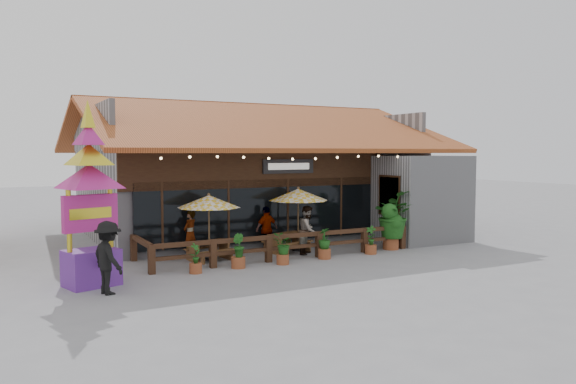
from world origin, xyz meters
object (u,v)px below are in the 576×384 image
picnic_table_left (209,247)px  pedestrian (108,258)px  umbrella_right (298,195)px  umbrella_left (209,202)px  picnic_table_right (287,239)px  thai_sign_tower (89,181)px  tropical_plant (391,216)px

picnic_table_left → pedestrian: pedestrian is taller
umbrella_right → pedestrian: 8.42m
umbrella_left → picnic_table_right: 3.52m
umbrella_left → pedestrian: 5.15m
umbrella_right → thai_sign_tower: thai_sign_tower is taller
tropical_plant → pedestrian: size_ratio=1.17×
umbrella_right → picnic_table_right: umbrella_right is taller
umbrella_right → pedestrian: umbrella_right is taller
umbrella_right → umbrella_left: bearing=-175.9°
tropical_plant → umbrella_right: bearing=156.7°
umbrella_right → tropical_plant: bearing=-23.3°
umbrella_right → tropical_plant: (3.31, -1.43, -0.83)m
tropical_plant → umbrella_left: bearing=170.5°
picnic_table_right → picnic_table_left: bearing=-177.8°
picnic_table_right → thai_sign_tower: 8.04m
picnic_table_right → pedestrian: (-7.11, -3.29, 0.49)m
picnic_table_left → thai_sign_tower: (-4.22, -1.99, 2.49)m
umbrella_left → picnic_table_right: size_ratio=1.50×
picnic_table_right → thai_sign_tower: thai_sign_tower is taller
picnic_table_right → thai_sign_tower: (-7.35, -2.12, 2.46)m
thai_sign_tower → pedestrian: size_ratio=2.87×
umbrella_left → thai_sign_tower: bearing=-155.1°
umbrella_right → thai_sign_tower: (-7.87, -2.21, 0.81)m
thai_sign_tower → tropical_plant: thai_sign_tower is taller
picnic_table_left → umbrella_left: bearing=-114.9°
umbrella_left → pedestrian: bearing=-141.7°
umbrella_left → tropical_plant: (6.98, -1.17, -0.74)m
umbrella_right → pedestrian: bearing=-156.1°
picnic_table_left → picnic_table_right: bearing=2.2°
picnic_table_left → picnic_table_right: picnic_table_right is taller
tropical_plant → pedestrian: bearing=-169.8°
picnic_table_left → picnic_table_right: 3.14m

